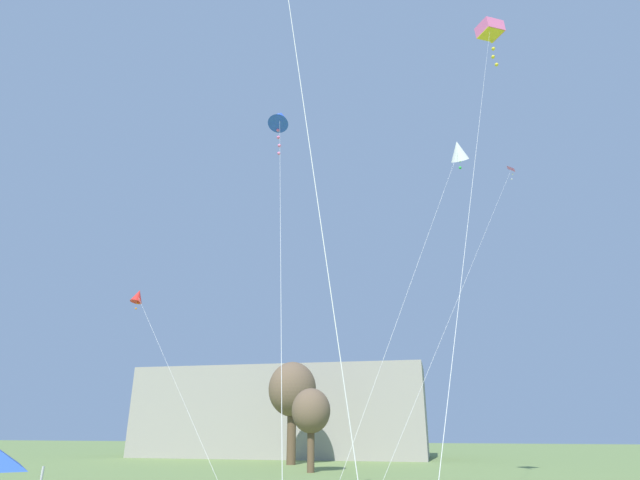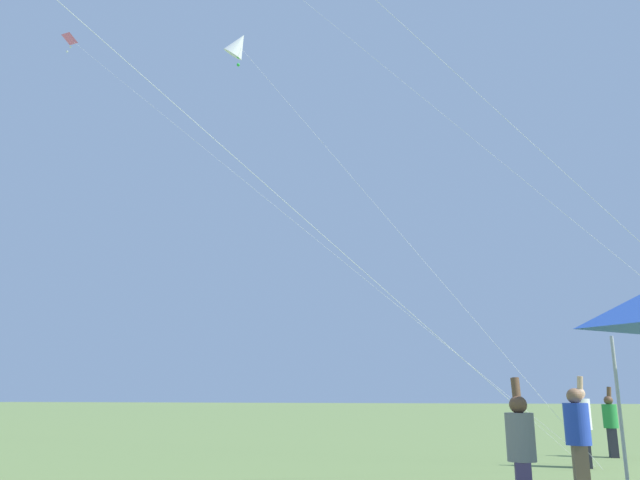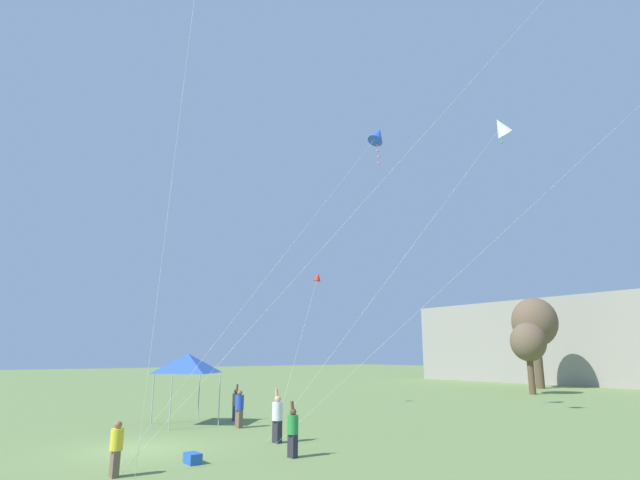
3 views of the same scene
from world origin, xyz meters
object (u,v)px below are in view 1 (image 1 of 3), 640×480
kite_red_diamond_2 (138,297)px  kite_pink_box_3 (490,31)px  kite_blue_diamond_0 (280,119)px  kite_pink_delta_1 (511,171)px  kite_white_diamond_4 (458,151)px

kite_red_diamond_2 → kite_pink_box_3: bearing=19.3°
kite_blue_diamond_0 → kite_pink_delta_1: size_ratio=0.81×
kite_blue_diamond_0 → kite_pink_delta_1: (12.05, 11.33, 1.75)m
kite_pink_box_3 → kite_white_diamond_4: (-3.02, -4.90, -10.67)m
kite_pink_delta_1 → kite_pink_box_3: size_ratio=0.85×
kite_pink_delta_1 → kite_red_diamond_2: size_ratio=2.20×
kite_blue_diamond_0 → kite_white_diamond_4: bearing=6.9°
kite_blue_diamond_0 → kite_pink_delta_1: bearing=43.2°
kite_red_diamond_2 → kite_pink_delta_1: bearing=32.3°
kite_white_diamond_4 → kite_blue_diamond_0: bearing=-173.1°
kite_pink_delta_1 → kite_red_diamond_2: 23.77m
kite_blue_diamond_0 → kite_red_diamond_2: (-6.15, -0.16, -8.34)m
kite_blue_diamond_0 → kite_white_diamond_4: 8.38m
kite_blue_diamond_0 → kite_red_diamond_2: size_ratio=1.77×
kite_pink_delta_1 → kite_white_diamond_4: (-4.04, -10.36, -3.99)m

